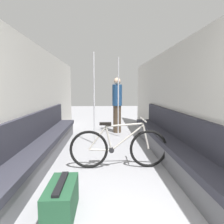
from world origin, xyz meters
The scene contains 9 objects.
wall_left centered at (-1.45, 2.97, 1.13)m, with size 0.10×9.14×2.27m, color beige.
wall_right centered at (1.45, 2.97, 1.13)m, with size 0.10×9.14×2.27m, color beige.
bench_seat_row_left centered at (-1.21, 2.87, 0.30)m, with size 0.44×4.56×0.92m.
bench_seat_row_right centered at (1.21, 2.87, 0.30)m, with size 0.44×4.56×0.92m.
bicycle centered at (0.19, 2.46, 0.36)m, with size 1.70×0.46×0.86m.
grab_pole_near centered at (-0.29, 4.02, 1.10)m, with size 0.08×0.08×2.25m.
grab_pole_far centered at (0.36, 4.80, 1.10)m, with size 0.08×0.08×2.25m.
passenger_standing centered at (0.37, 5.30, 0.89)m, with size 0.30×0.30×1.71m.
luggage_bag centered at (-0.53, 1.16, 0.18)m, with size 0.29×0.64×0.38m.
Camera 1 is at (-0.08, -0.89, 1.37)m, focal length 32.00 mm.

